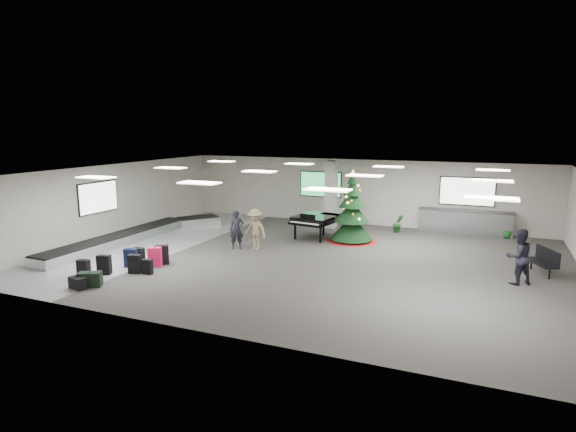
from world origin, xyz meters
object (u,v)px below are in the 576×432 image
at_px(baggage_carousel, 137,235).
at_px(grand_piano, 315,219).
at_px(traveler_bench, 519,257).
at_px(pink_suitcase, 155,257).
at_px(traveler_a, 237,230).
at_px(potted_plant_left, 398,224).
at_px(bench, 544,260).
at_px(christmas_tree, 352,217).
at_px(potted_plant_right, 507,229).
at_px(traveler_b, 255,230).
at_px(service_counter, 465,222).

xyz_separation_m(baggage_carousel, grand_piano, (6.91, 3.31, 0.61)).
distance_m(baggage_carousel, traveler_bench, 14.77).
xyz_separation_m(pink_suitcase, traveler_a, (1.38, 3.32, 0.42)).
bearing_deg(potted_plant_left, bench, -38.93).
distance_m(pink_suitcase, christmas_tree, 8.23).
bearing_deg(traveler_a, christmas_tree, 6.39).
xyz_separation_m(potted_plant_left, potted_plant_right, (4.57, 0.73, 0.00)).
xyz_separation_m(grand_piano, traveler_b, (-1.48, -2.82, -0.02)).
bearing_deg(traveler_bench, traveler_a, -35.39).
bearing_deg(bench, traveler_a, 160.30).
relative_size(service_counter, pink_suitcase, 5.74).
distance_m(pink_suitcase, potted_plant_right, 14.77).
height_order(pink_suitcase, christmas_tree, christmas_tree).
xyz_separation_m(baggage_carousel, christmas_tree, (8.53, 3.34, 0.83)).
xyz_separation_m(bench, potted_plant_right, (-1.00, 5.23, -0.07)).
bearing_deg(potted_plant_left, traveler_bench, -51.42).
xyz_separation_m(traveler_a, potted_plant_right, (9.92, 6.20, -0.35)).
distance_m(bench, potted_plant_right, 5.33).
bearing_deg(grand_piano, baggage_carousel, -145.48).
xyz_separation_m(service_counter, potted_plant_left, (-2.81, -0.92, -0.13)).
height_order(baggage_carousel, grand_piano, grand_piano).
height_order(baggage_carousel, bench, bench).
height_order(baggage_carousel, service_counter, service_counter).
relative_size(traveler_b, traveler_bench, 0.93).
xyz_separation_m(traveler_b, potted_plant_right, (9.17, 6.06, -0.39)).
bearing_deg(service_counter, traveler_b, -139.88).
bearing_deg(traveler_bench, grand_piano, -56.37).
xyz_separation_m(baggage_carousel, traveler_bench, (14.75, -0.11, 0.66)).
relative_size(pink_suitcase, potted_plant_left, 0.84).
bearing_deg(service_counter, baggage_carousel, -152.33).
distance_m(baggage_carousel, traveler_b, 5.48).
bearing_deg(bench, christmas_tree, 139.21).
height_order(grand_piano, potted_plant_left, grand_piano).
xyz_separation_m(christmas_tree, traveler_a, (-3.85, -3.00, -0.28)).
xyz_separation_m(baggage_carousel, pink_suitcase, (3.30, -2.97, 0.13)).
bearing_deg(pink_suitcase, traveler_bench, -7.25).
distance_m(traveler_b, potted_plant_right, 10.99).
bearing_deg(traveler_bench, pink_suitcase, -18.75).
distance_m(christmas_tree, traveler_a, 4.89).
height_order(christmas_tree, potted_plant_right, christmas_tree).
bearing_deg(traveler_b, baggage_carousel, -160.90).
distance_m(pink_suitcase, traveler_a, 3.62).
height_order(christmas_tree, traveler_a, christmas_tree).
relative_size(christmas_tree, grand_piano, 1.36).
relative_size(bench, traveler_bench, 0.83).
relative_size(baggage_carousel, traveler_bench, 5.59).
relative_size(service_counter, traveler_b, 2.50).
relative_size(grand_piano, bench, 1.56).
bearing_deg(pink_suitcase, potted_plant_left, 31.31).
relative_size(christmas_tree, traveler_bench, 1.76).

